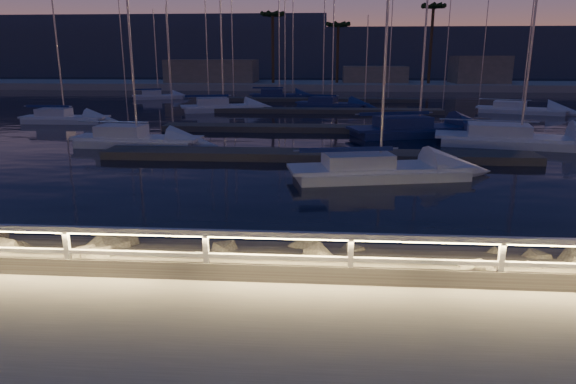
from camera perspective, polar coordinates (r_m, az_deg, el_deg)
name	(u,v)px	position (r m, az deg, el deg)	size (l,w,h in m)	color
ground	(302,280)	(10.85, 1.52, -9.77)	(400.00, 400.00, 0.00)	#ADA89D
harbor_water	(320,127)	(41.44, 3.63, 7.27)	(400.00, 440.00, 0.60)	black
guard_rail	(298,245)	(10.56, 1.17, -5.94)	(44.11, 0.12, 1.06)	silver
riprap	(11,257)	(13.95, -28.41, -6.42)	(38.57, 3.16, 1.46)	slate
floating_docks	(321,118)	(42.64, 3.67, 8.25)	(22.00, 36.00, 0.40)	#60584F
far_shore	(323,83)	(84.01, 3.95, 12.00)	(160.00, 14.00, 5.20)	#ADA89D
palm_left	(273,17)	(82.48, -1.72, 18.82)	(3.00, 3.00, 11.20)	#4F3D24
palm_center	(338,27)	(82.97, 5.60, 17.80)	(3.00, 3.00, 9.70)	#4F3D24
palm_right	(433,10)	(83.57, 15.84, 18.85)	(3.00, 3.00, 12.20)	#4F3D24
distant_hills	(245,55)	(145.31, -4.84, 14.96)	(230.00, 37.50, 18.00)	#363F53
sailboat_a	(134,139)	(31.25, -16.71, 5.68)	(7.54, 2.76, 12.66)	silver
sailboat_c	(375,169)	(22.41, 9.66, 2.57)	(8.13, 3.90, 13.30)	silver
sailboat_d	(515,138)	(32.90, 23.95, 5.47)	(9.88, 4.78, 16.12)	silver
sailboat_e	(63,118)	(44.31, -23.74, 7.58)	(6.72, 2.09, 11.45)	silver
sailboat_g	(415,129)	(35.07, 13.97, 6.85)	(9.66, 5.30, 15.82)	navy
sailboat_i	(221,107)	(49.49, -7.44, 9.40)	(8.14, 4.65, 13.47)	silver
sailboat_k	(330,104)	(53.03, 4.68, 9.76)	(7.55, 4.35, 12.39)	navy
sailboat_l	(519,109)	(52.19, 24.26, 8.43)	(7.99, 4.90, 13.12)	silver
sailboat_m	(157,96)	(65.43, -14.34, 10.32)	(6.26, 3.92, 10.43)	silver
sailboat_n	(278,95)	(64.48, -1.15, 10.73)	(7.48, 2.94, 12.43)	navy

